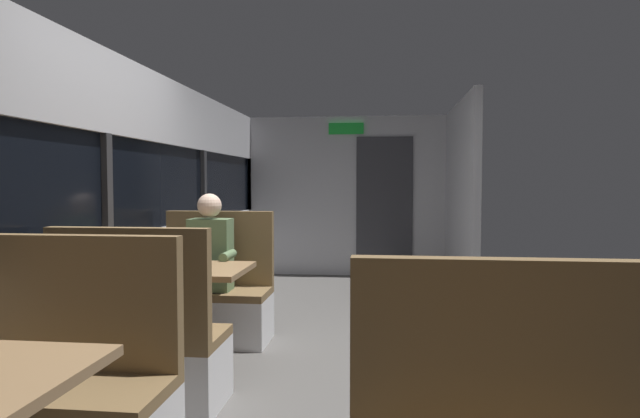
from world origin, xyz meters
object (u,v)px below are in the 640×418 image
at_px(bench_mid_window_facing_end, 142,354).
at_px(bench_mid_window_facing_entry, 214,302).
at_px(bench_near_window_facing_entry, 67,407).
at_px(seated_passenger, 212,280).
at_px(dining_table_mid_window, 184,281).

bearing_deg(bench_mid_window_facing_end, bench_mid_window_facing_entry, 90.00).
bearing_deg(bench_near_window_facing_entry, seated_passenger, 90.00).
distance_m(dining_table_mid_window, bench_mid_window_facing_end, 0.77).
bearing_deg(bench_mid_window_facing_end, bench_near_window_facing_entry, -90.00).
bearing_deg(bench_mid_window_facing_entry, dining_table_mid_window, -90.00).
height_order(bench_mid_window_facing_end, bench_mid_window_facing_entry, same).
xyz_separation_m(bench_near_window_facing_entry, seated_passenger, (0.00, 2.10, 0.21)).
bearing_deg(bench_mid_window_facing_entry, bench_near_window_facing_entry, -90.00).
relative_size(bench_mid_window_facing_entry, seated_passenger, 0.87).
distance_m(dining_table_mid_window, seated_passenger, 0.64).
xyz_separation_m(bench_near_window_facing_entry, bench_mid_window_facing_end, (0.00, 0.78, 0.00)).
height_order(dining_table_mid_window, bench_mid_window_facing_entry, bench_mid_window_facing_entry).
distance_m(bench_mid_window_facing_end, bench_mid_window_facing_entry, 1.40).
bearing_deg(bench_mid_window_facing_entry, seated_passenger, -90.00).
bearing_deg(dining_table_mid_window, bench_near_window_facing_entry, -90.00).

